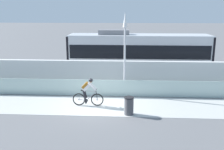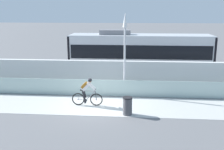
% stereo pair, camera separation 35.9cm
% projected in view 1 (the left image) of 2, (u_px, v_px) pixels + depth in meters
% --- Properties ---
extents(ground_plane, '(200.00, 200.00, 0.00)m').
position_uv_depth(ground_plane, '(97.00, 106.00, 15.49)').
color(ground_plane, slate).
extents(bike_path_deck, '(32.00, 3.20, 0.01)m').
position_uv_depth(bike_path_deck, '(97.00, 106.00, 15.48)').
color(bike_path_deck, beige).
rests_on(bike_path_deck, ground).
extents(glass_parapet, '(32.00, 0.05, 1.05)m').
position_uv_depth(glass_parapet, '(100.00, 88.00, 17.16)').
color(glass_parapet, '#ADC6C1').
rests_on(glass_parapet, ground).
extents(concrete_barrier_wall, '(32.00, 0.36, 1.94)m').
position_uv_depth(concrete_barrier_wall, '(102.00, 74.00, 18.80)').
color(concrete_barrier_wall, silver).
rests_on(concrete_barrier_wall, ground).
extents(tram_rail_near, '(32.00, 0.08, 0.01)m').
position_uv_depth(tram_rail_near, '(105.00, 79.00, 21.44)').
color(tram_rail_near, '#595654').
rests_on(tram_rail_near, ground).
extents(tram_rail_far, '(32.00, 0.08, 0.01)m').
position_uv_depth(tram_rail_far, '(107.00, 75.00, 22.83)').
color(tram_rail_far, '#595654').
rests_on(tram_rail_far, ground).
extents(tram, '(11.06, 2.54, 3.81)m').
position_uv_depth(tram, '(139.00, 54.00, 21.54)').
color(tram, silver).
rests_on(tram, ground).
extents(cyclist_on_bike, '(1.77, 0.58, 1.61)m').
position_uv_depth(cyclist_on_bike, '(88.00, 92.00, 15.33)').
color(cyclist_on_bike, black).
rests_on(cyclist_on_bike, ground).
extents(lamp_post_antenna, '(0.28, 0.28, 5.20)m').
position_uv_depth(lamp_post_antenna, '(125.00, 44.00, 16.71)').
color(lamp_post_antenna, gray).
rests_on(lamp_post_antenna, ground).
extents(trash_bin, '(0.51, 0.51, 0.96)m').
position_uv_depth(trash_bin, '(129.00, 106.00, 14.05)').
color(trash_bin, '#47474C').
rests_on(trash_bin, ground).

